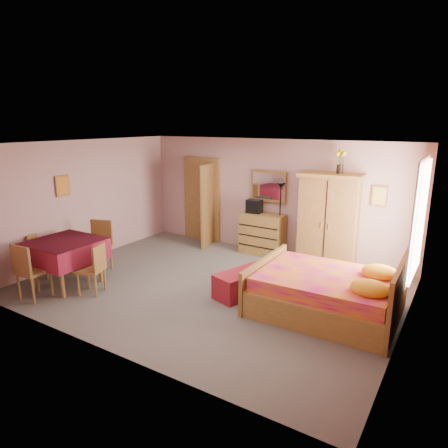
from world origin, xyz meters
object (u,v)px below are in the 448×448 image
Objects in this scene: wardrobe at (328,221)px; bed at (326,281)px; wall_mirror at (268,186)px; dining_table at (66,263)px; stereo at (254,206)px; chair_west at (44,255)px; sunflower_vase at (340,161)px; floor_lamp at (280,220)px; chest_of_drawers at (263,234)px; bench at (248,281)px; chair_north at (97,247)px; chair_south at (34,271)px; chair_east at (91,269)px.

bed is (0.64, -2.02, -0.47)m from wardrobe.
dining_table is at bearing -116.81° from wall_mirror.
chair_west is (-2.78, -3.51, -0.66)m from stereo.
stereo is at bearing 179.80° from sunflower_vase.
dining_table is (-2.65, -3.65, -0.41)m from floor_lamp.
chest_of_drawers is at bearing 121.54° from chair_west.
wall_mirror is 2.77m from bench.
stereo is 0.17× the size of wardrobe.
bed is at bearing 170.82° from chair_north.
bench is 1.50× the size of chair_west.
bed is 4.54m from chair_north.
chair_north reaches higher than dining_table.
chest_of_drawers is at bearing 135.02° from bed.
chair_north is (-2.33, -2.78, 0.05)m from chest_of_drawers.
dining_table is 0.78m from chair_north.
floor_lamp is at bearing 15.98° from chest_of_drawers.
wardrobe is at bearing -5.72° from wall_mirror.
wardrobe is at bearing -2.13° from stereo.
floor_lamp is (0.37, 0.10, 0.37)m from chest_of_drawers.
chair_west is at bearing 28.97° from chair_north.
floor_lamp is 4.53m from dining_table.
floor_lamp is at bearing -12.38° from wall_mirror.
stereo is 0.32× the size of chair_north.
bed is 2.24× the size of chair_south.
floor_lamp is 1.29× the size of bench.
chest_of_drawers is at bearing -44.05° from chair_east.
wardrobe reaches higher than bench.
wall_mirror is 0.54× the size of floor_lamp.
stereo is at bearing 60.04° from dining_table.
chair_west is (-4.67, -3.51, -1.78)m from sunflower_vase.
sunflower_vase reaches higher than chest_of_drawers.
wall_mirror reaches higher than bench.
chest_of_drawers is 1.16× the size of chair_west.
chair_south is 1.04m from chair_west.
sunflower_vase is (1.89, -0.01, 1.11)m from stereo.
wall_mirror is 0.81m from floor_lamp.
wall_mirror reaches higher than chair_west.
wardrobe is at bearing 44.21° from chair_south.
chest_of_drawers is at bearing 173.14° from wardrobe.
chair_west is at bearing -129.91° from chest_of_drawers.
chest_of_drawers is 3.63m from chair_north.
dining_table is (-3.80, -3.49, -0.56)m from wardrobe.
sunflower_vase is 5.59m from dining_table.
sunflower_vase is at bearing 66.69° from bench.
dining_table is at bearing -125.96° from floor_lamp.
chest_of_drawers is 0.77× the size of bench.
chair_north is at bearing -129.25° from chest_of_drawers.
sunflower_vase is 0.21× the size of bed.
sunflower_vase is 6.00m from chair_south.
bed is (2.39, -2.09, -0.58)m from stereo.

